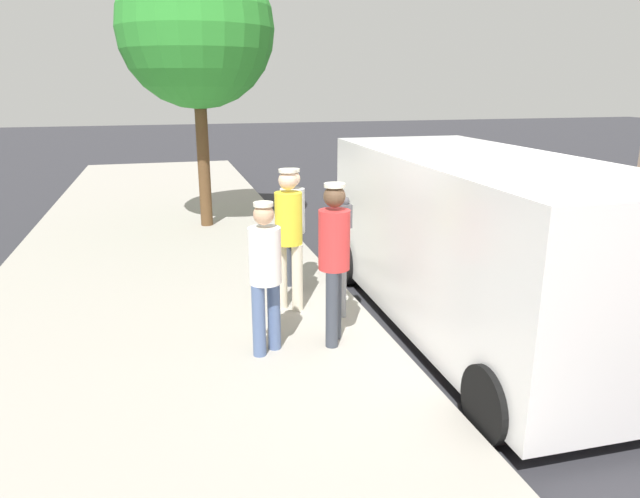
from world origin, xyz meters
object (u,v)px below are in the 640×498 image
(parked_van, at_px, (479,241))
(pedestrian_in_red, at_px, (334,253))
(pedestrian_in_white, at_px, (265,269))
(pedestrian_in_gray, at_px, (293,221))
(parking_meter_near, at_px, (344,237))
(pedestrian_in_yellow, at_px, (289,230))
(street_tree, at_px, (196,30))

(parked_van, bearing_deg, pedestrian_in_red, 4.03)
(pedestrian_in_white, bearing_deg, pedestrian_in_gray, -110.87)
(pedestrian_in_white, relative_size, parked_van, 0.31)
(parking_meter_near, height_order, parked_van, parked_van)
(pedestrian_in_yellow, relative_size, pedestrian_in_gray, 1.06)
(pedestrian_in_red, height_order, pedestrian_in_white, pedestrian_in_red)
(pedestrian_in_red, bearing_deg, parked_van, -175.97)
(parked_van, xyz_separation_m, street_tree, (2.75, -5.87, 2.77))
(parked_van, bearing_deg, parking_meter_near, -19.45)
(pedestrian_in_red, height_order, parked_van, parked_van)
(pedestrian_in_white, bearing_deg, parking_meter_near, -147.19)
(pedestrian_in_white, xyz_separation_m, parked_van, (-2.58, -0.17, 0.07))
(pedestrian_in_red, height_order, pedestrian_in_gray, pedestrian_in_red)
(pedestrian_in_red, xyz_separation_m, pedestrian_in_yellow, (0.26, -1.10, 0.00))
(pedestrian_in_red, bearing_deg, street_tree, -81.25)
(parking_meter_near, bearing_deg, pedestrian_in_yellow, -37.28)
(pedestrian_in_gray, relative_size, pedestrian_in_white, 1.03)
(pedestrian_in_gray, height_order, parked_van, parked_van)
(pedestrian_in_red, relative_size, pedestrian_in_yellow, 1.00)
(pedestrian_in_gray, distance_m, pedestrian_in_white, 2.02)
(pedestrian_in_white, height_order, parked_van, parked_van)
(pedestrian_in_white, bearing_deg, parked_van, -176.26)
(pedestrian_in_gray, height_order, pedestrian_in_white, pedestrian_in_gray)
(pedestrian_in_yellow, xyz_separation_m, pedestrian_in_white, (0.50, 1.14, -0.10))
(pedestrian_in_yellow, distance_m, pedestrian_in_white, 1.25)
(parked_van, bearing_deg, pedestrian_in_white, 3.74)
(pedestrian_in_red, bearing_deg, pedestrian_in_yellow, -76.85)
(parking_meter_near, height_order, pedestrian_in_red, pedestrian_in_red)
(parking_meter_near, xyz_separation_m, pedestrian_in_gray, (0.36, -1.19, -0.06))
(pedestrian_in_yellow, height_order, pedestrian_in_gray, pedestrian_in_yellow)
(pedestrian_in_yellow, bearing_deg, street_tree, -82.25)
(pedestrian_in_red, distance_m, pedestrian_in_yellow, 1.13)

